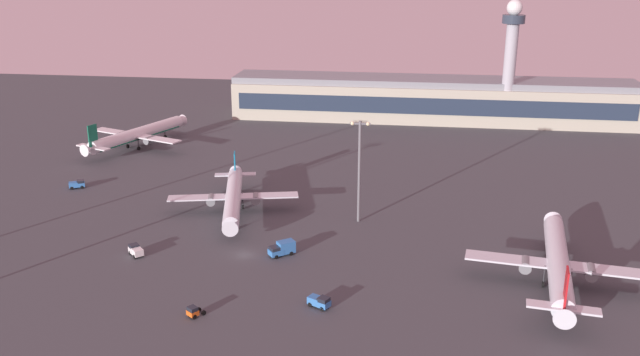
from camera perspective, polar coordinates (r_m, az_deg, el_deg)
name	(u,v)px	position (r m, az deg, el deg)	size (l,w,h in m)	color
ground_plane	(245,255)	(146.31, -6.40, -6.50)	(416.00, 416.00, 0.00)	#424449
terminal_building	(431,99)	(265.70, 9.36, 6.59)	(153.05, 22.40, 16.40)	#B2AD99
control_tower	(510,56)	(256.72, 15.84, 9.92)	(8.00, 8.00, 46.41)	#A8A8B2
airplane_near_gate	(558,263)	(139.40, 19.52, -6.82)	(35.48, 45.43, 11.66)	silver
airplane_taxiway_distant	(233,197)	(168.77, -7.36, -1.59)	(32.43, 41.37, 10.72)	silver
airplane_terminal_side	(137,135)	(232.29, -15.26, 3.57)	(34.86, 44.23, 11.81)	white
catering_truck	(282,248)	(144.92, -3.21, -5.97)	(5.92, 5.30, 3.05)	#3372BF
maintenance_van	(77,184)	(197.23, -19.89, -0.49)	(4.58, 3.62, 2.25)	#3372BF
pushback_tug	(193,312)	(123.81, -10.69, -11.06)	(3.29, 3.54, 2.05)	#D85919
baggage_tractor	(319,301)	(124.70, -0.05, -10.42)	(4.58, 3.63, 2.25)	#3372BF
cargo_loader	(136,250)	(150.04, -15.35, -5.93)	(4.28, 4.34, 2.25)	white
apron_light_west	(359,165)	(158.61, 3.36, 1.11)	(4.80, 0.90, 24.86)	slate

